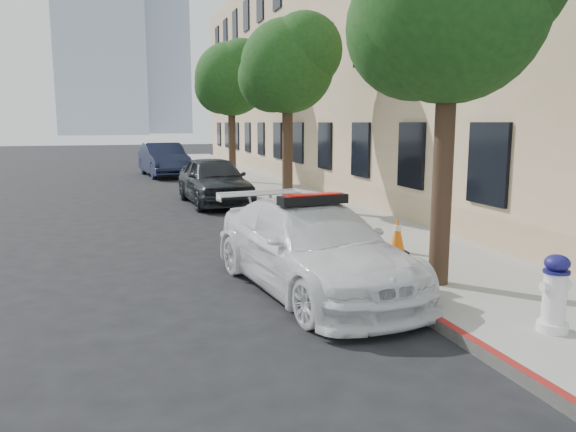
# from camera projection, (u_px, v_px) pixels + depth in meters

# --- Properties ---
(ground) EXTENTS (120.00, 120.00, 0.00)m
(ground) POSITION_uv_depth(u_px,v_px,m) (228.00, 274.00, 9.72)
(ground) COLOR black
(ground) RESTS_ON ground
(sidewalk) EXTENTS (3.20, 50.00, 0.15)m
(sidewalk) POSITION_uv_depth(u_px,v_px,m) (274.00, 193.00, 20.17)
(sidewalk) COLOR gray
(sidewalk) RESTS_ON ground
(curb_strip) EXTENTS (0.12, 50.00, 0.15)m
(curb_strip) POSITION_uv_depth(u_px,v_px,m) (232.00, 195.00, 19.73)
(curb_strip) COLOR maroon
(curb_strip) RESTS_ON ground
(building) EXTENTS (8.00, 36.00, 10.00)m
(building) POSITION_uv_depth(u_px,v_px,m) (362.00, 69.00, 25.69)
(building) COLOR tan
(building) RESTS_ON ground
(tower_right) EXTENTS (14.00, 14.00, 44.00)m
(tower_right) POSITION_uv_depth(u_px,v_px,m) (158.00, 42.00, 136.08)
(tower_right) COLOR #9EA8B7
(tower_right) RESTS_ON ground
(tree_near) EXTENTS (2.92, 2.82, 5.62)m
(tree_near) POSITION_uv_depth(u_px,v_px,m) (453.00, 2.00, 7.95)
(tree_near) COLOR black
(tree_near) RESTS_ON sidewalk
(tree_mid) EXTENTS (2.77, 2.64, 5.43)m
(tree_mid) POSITION_uv_depth(u_px,v_px,m) (289.00, 65.00, 15.52)
(tree_mid) COLOR black
(tree_mid) RESTS_ON sidewalk
(tree_far) EXTENTS (3.10, 3.00, 5.81)m
(tree_far) POSITION_uv_depth(u_px,v_px,m) (232.00, 78.00, 23.03)
(tree_far) COLOR black
(tree_far) RESTS_ON sidewalk
(police_car) EXTENTS (2.55, 4.93, 1.52)m
(police_car) POSITION_uv_depth(u_px,v_px,m) (313.00, 247.00, 8.70)
(police_car) COLOR white
(police_car) RESTS_ON ground
(parked_car_mid) EXTENTS (2.07, 4.59, 1.53)m
(parked_car_mid) POSITION_uv_depth(u_px,v_px,m) (214.00, 180.00, 17.95)
(parked_car_mid) COLOR black
(parked_car_mid) RESTS_ON ground
(parked_car_far) EXTENTS (2.28, 5.06, 1.61)m
(parked_car_far) POSITION_uv_depth(u_px,v_px,m) (164.00, 160.00, 27.27)
(parked_car_far) COLOR #141A34
(parked_car_far) RESTS_ON ground
(fire_hydrant) EXTENTS (0.38, 0.36, 0.93)m
(fire_hydrant) POSITION_uv_depth(u_px,v_px,m) (555.00, 294.00, 6.58)
(fire_hydrant) COLOR white
(fire_hydrant) RESTS_ON sidewalk
(traffic_cone) EXTENTS (0.40, 0.40, 0.69)m
(traffic_cone) POSITION_uv_depth(u_px,v_px,m) (398.00, 235.00, 10.63)
(traffic_cone) COLOR black
(traffic_cone) RESTS_ON sidewalk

